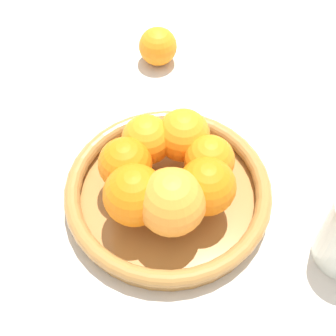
# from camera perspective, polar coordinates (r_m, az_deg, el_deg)

# --- Properties ---
(ground_plane) EXTENTS (4.00, 4.00, 0.00)m
(ground_plane) POSITION_cam_1_polar(r_m,az_deg,el_deg) (0.65, -0.00, -3.79)
(ground_plane) COLOR beige
(fruit_bowl) EXTENTS (0.28, 0.28, 0.04)m
(fruit_bowl) POSITION_cam_1_polar(r_m,az_deg,el_deg) (0.63, -0.00, -2.90)
(fruit_bowl) COLOR #A57238
(fruit_bowl) RESTS_ON ground_plane
(orange_pile) EXTENTS (0.18, 0.19, 0.08)m
(orange_pile) POSITION_cam_1_polar(r_m,az_deg,el_deg) (0.58, -0.03, -0.55)
(orange_pile) COLOR orange
(orange_pile) RESTS_ON fruit_bowl
(stray_orange) EXTENTS (0.06, 0.06, 0.06)m
(stray_orange) POSITION_cam_1_polar(r_m,az_deg,el_deg) (0.82, -1.24, 14.61)
(stray_orange) COLOR orange
(stray_orange) RESTS_ON ground_plane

